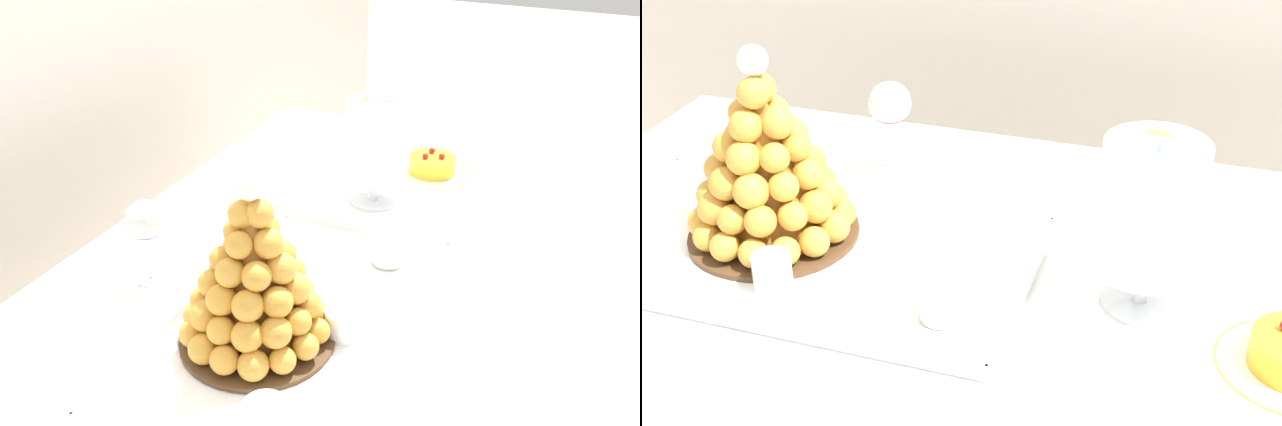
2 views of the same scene
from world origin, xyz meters
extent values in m
cylinder|color=brown|center=(-0.60, 0.40, 0.36)|extent=(0.04, 0.04, 0.71)
cube|color=brown|center=(0.00, 0.00, 0.72)|extent=(1.32, 0.91, 0.02)
cube|color=white|center=(0.00, 0.00, 0.73)|extent=(1.38, 0.97, 0.00)
cube|color=white|center=(0.00, 0.49, 0.56)|extent=(1.38, 0.01, 0.33)
cube|color=white|center=(-0.23, 0.02, 0.74)|extent=(0.63, 0.34, 0.01)
cube|color=white|center=(-0.23, -0.15, 0.75)|extent=(0.63, 0.01, 0.02)
cube|color=white|center=(-0.23, 0.19, 0.75)|extent=(0.63, 0.01, 0.02)
cube|color=white|center=(0.08, 0.02, 0.75)|extent=(0.01, 0.34, 0.02)
cylinder|color=white|center=(-0.23, 0.02, 0.74)|extent=(0.31, 0.31, 0.00)
cylinder|color=#4C331E|center=(-0.29, 0.05, 0.75)|extent=(0.24, 0.24, 0.01)
cone|color=#BA7C2D|center=(-0.29, 0.05, 0.87)|extent=(0.16, 0.16, 0.23)
sphere|color=gold|center=(-0.19, 0.05, 0.78)|extent=(0.05, 0.05, 0.05)
sphere|color=gold|center=(-0.20, 0.09, 0.77)|extent=(0.05, 0.05, 0.05)
sphere|color=gold|center=(-0.23, 0.12, 0.77)|extent=(0.04, 0.04, 0.04)
sphere|color=gold|center=(-0.27, 0.14, 0.78)|extent=(0.05, 0.05, 0.05)
sphere|color=gold|center=(-0.31, 0.14, 0.77)|extent=(0.05, 0.05, 0.05)
sphere|color=gold|center=(-0.35, 0.12, 0.77)|extent=(0.05, 0.05, 0.05)
sphere|color=gold|center=(-0.37, 0.09, 0.77)|extent=(0.05, 0.05, 0.05)
sphere|color=gold|center=(-0.38, 0.05, 0.78)|extent=(0.04, 0.04, 0.04)
sphere|color=gold|center=(-0.37, 0.01, 0.77)|extent=(0.05, 0.05, 0.05)
sphere|color=gold|center=(-0.35, -0.03, 0.77)|extent=(0.04, 0.04, 0.04)
sphere|color=gold|center=(-0.31, -0.05, 0.78)|extent=(0.04, 0.04, 0.04)
sphere|color=gold|center=(-0.27, -0.05, 0.77)|extent=(0.04, 0.04, 0.04)
sphere|color=gold|center=(-0.23, -0.03, 0.77)|extent=(0.04, 0.04, 0.04)
sphere|color=gold|center=(-0.20, 0.01, 0.77)|extent=(0.04, 0.04, 0.04)
sphere|color=gold|center=(-0.22, 0.07, 0.81)|extent=(0.05, 0.05, 0.05)
sphere|color=gold|center=(-0.24, 0.11, 0.81)|extent=(0.04, 0.04, 0.04)
sphere|color=gold|center=(-0.28, 0.12, 0.81)|extent=(0.05, 0.05, 0.05)
sphere|color=gold|center=(-0.32, 0.12, 0.81)|extent=(0.05, 0.05, 0.05)
sphere|color=gold|center=(-0.35, 0.10, 0.81)|extent=(0.05, 0.05, 0.05)
sphere|color=gold|center=(-0.37, 0.06, 0.81)|extent=(0.04, 0.04, 0.04)
sphere|color=gold|center=(-0.36, 0.02, 0.81)|extent=(0.05, 0.05, 0.05)
sphere|color=gold|center=(-0.34, -0.01, 0.81)|extent=(0.05, 0.05, 0.05)
sphere|color=gold|center=(-0.30, -0.03, 0.81)|extent=(0.04, 0.04, 0.04)
sphere|color=gold|center=(-0.26, -0.03, 0.81)|extent=(0.04, 0.04, 0.04)
sphere|color=gold|center=(-0.23, 0.00, 0.81)|extent=(0.04, 0.04, 0.04)
sphere|color=gold|center=(-0.21, 0.03, 0.81)|extent=(0.05, 0.05, 0.05)
sphere|color=gold|center=(-0.24, 0.09, 0.85)|extent=(0.04, 0.04, 0.04)
sphere|color=gold|center=(-0.28, 0.11, 0.85)|extent=(0.04, 0.04, 0.04)
sphere|color=gold|center=(-0.32, 0.10, 0.85)|extent=(0.04, 0.04, 0.04)
sphere|color=gold|center=(-0.35, 0.07, 0.85)|extent=(0.05, 0.05, 0.05)
sphere|color=gold|center=(-0.35, 0.03, 0.85)|extent=(0.05, 0.05, 0.05)
sphere|color=gold|center=(-0.32, -0.01, 0.85)|extent=(0.05, 0.05, 0.05)
sphere|color=gold|center=(-0.28, -0.01, 0.85)|extent=(0.05, 0.05, 0.05)
sphere|color=gold|center=(-0.24, 0.01, 0.85)|extent=(0.04, 0.04, 0.04)
sphere|color=gold|center=(-0.23, 0.05, 0.85)|extent=(0.04, 0.04, 0.04)
sphere|color=gold|center=(-0.27, 0.09, 0.89)|extent=(0.05, 0.05, 0.05)
sphere|color=gold|center=(-0.31, 0.09, 0.89)|extent=(0.04, 0.04, 0.04)
sphere|color=gold|center=(-0.33, 0.06, 0.89)|extent=(0.04, 0.04, 0.04)
sphere|color=gold|center=(-0.33, 0.02, 0.89)|extent=(0.04, 0.04, 0.04)
sphere|color=gold|center=(-0.29, 0.00, 0.89)|extent=(0.05, 0.05, 0.05)
sphere|color=gold|center=(-0.26, 0.02, 0.89)|extent=(0.04, 0.04, 0.04)
sphere|color=gold|center=(-0.24, 0.05, 0.89)|extent=(0.04, 0.04, 0.04)
sphere|color=gold|center=(-0.28, 0.07, 0.92)|extent=(0.04, 0.04, 0.04)
sphere|color=gold|center=(-0.32, 0.05, 0.93)|extent=(0.04, 0.04, 0.04)
sphere|color=gold|center=(-0.29, 0.02, 0.92)|extent=(0.04, 0.04, 0.04)
sphere|color=gold|center=(-0.26, 0.04, 0.93)|extent=(0.05, 0.05, 0.05)
sphere|color=gold|center=(-0.29, 0.06, 0.96)|extent=(0.04, 0.04, 0.04)
sphere|color=gold|center=(-0.29, 0.03, 0.97)|extent=(0.04, 0.04, 0.04)
sphere|color=white|center=(-0.29, 0.05, 1.01)|extent=(0.04, 0.04, 0.04)
cylinder|color=silver|center=(-0.23, -0.07, 0.77)|extent=(0.05, 0.05, 0.05)
cylinder|color=gold|center=(-0.23, -0.07, 0.75)|extent=(0.05, 0.05, 0.02)
cylinder|color=#EAC166|center=(-0.23, -0.07, 0.77)|extent=(0.05, 0.05, 0.01)
sphere|color=brown|center=(-0.23, -0.07, 0.78)|extent=(0.01, 0.01, 0.01)
cylinder|color=silver|center=(0.00, -0.06, 0.77)|extent=(0.06, 0.06, 0.05)
cylinder|color=brown|center=(0.00, -0.06, 0.75)|extent=(0.05, 0.05, 0.02)
cylinder|color=#8C603D|center=(0.00, -0.06, 0.77)|extent=(0.05, 0.05, 0.01)
sphere|color=brown|center=(0.00, -0.07, 0.78)|extent=(0.02, 0.02, 0.02)
cylinder|color=white|center=(0.23, 0.05, 0.74)|extent=(0.10, 0.10, 0.01)
cylinder|color=white|center=(0.23, 0.05, 0.77)|extent=(0.02, 0.02, 0.05)
cylinder|color=white|center=(0.23, 0.05, 0.88)|extent=(0.13, 0.13, 0.17)
cylinder|color=yellow|center=(0.25, 0.06, 0.81)|extent=(0.05, 0.04, 0.04)
cylinder|color=#F9A54C|center=(0.22, 0.06, 0.81)|extent=(0.05, 0.05, 0.03)
cylinder|color=brown|center=(0.21, 0.02, 0.81)|extent=(0.05, 0.05, 0.04)
cylinder|color=#9ED860|center=(0.24, 0.07, 0.83)|extent=(0.05, 0.05, 0.03)
cylinder|color=#F9A54C|center=(0.21, 0.06, 0.83)|extent=(0.06, 0.04, 0.06)
cylinder|color=brown|center=(0.23, 0.03, 0.83)|extent=(0.05, 0.04, 0.05)
cylinder|color=pink|center=(0.23, 0.07, 0.85)|extent=(0.05, 0.04, 0.04)
cylinder|color=#D199D8|center=(0.20, 0.05, 0.85)|extent=(0.04, 0.04, 0.04)
cylinder|color=brown|center=(0.25, 0.02, 0.85)|extent=(0.05, 0.05, 0.03)
cylinder|color=pink|center=(0.22, 0.06, 0.87)|extent=(0.06, 0.05, 0.06)
cylinder|color=#72B2E0|center=(0.22, 0.04, 0.87)|extent=(0.05, 0.05, 0.03)
cylinder|color=yellow|center=(0.24, 0.04, 0.87)|extent=(0.06, 0.04, 0.06)
cylinder|color=brown|center=(0.21, 0.06, 0.89)|extent=(0.06, 0.04, 0.06)
cylinder|color=yellow|center=(0.22, 0.02, 0.89)|extent=(0.05, 0.04, 0.05)
cylinder|color=#72B2E0|center=(0.24, 0.06, 0.89)|extent=(0.06, 0.04, 0.06)
cylinder|color=yellow|center=(0.20, 0.06, 0.91)|extent=(0.05, 0.04, 0.05)
cylinder|color=yellow|center=(0.23, 0.03, 0.91)|extent=(0.06, 0.05, 0.05)
cylinder|color=pink|center=(0.25, 0.07, 0.91)|extent=(0.06, 0.05, 0.06)
cylinder|color=yellow|center=(0.19, 0.04, 0.93)|extent=(0.04, 0.04, 0.04)
cylinder|color=#9ED860|center=(0.24, 0.03, 0.93)|extent=(0.05, 0.05, 0.04)
cylinder|color=#D199D8|center=(0.24, 0.05, 0.93)|extent=(0.05, 0.04, 0.04)
cylinder|color=#F9A54C|center=(0.21, 0.08, 0.93)|extent=(0.05, 0.05, 0.04)
cylinder|color=#72B2E0|center=(0.22, 0.03, 0.95)|extent=(0.04, 0.04, 0.04)
cylinder|color=yellow|center=(0.25, 0.06, 0.95)|extent=(0.05, 0.05, 0.02)
cylinder|color=#F9A54C|center=(0.22, 0.06, 0.95)|extent=(0.05, 0.05, 0.04)
cylinder|color=silver|center=(-0.21, 0.30, 0.74)|extent=(0.06, 0.06, 0.00)
cylinder|color=silver|center=(-0.21, 0.30, 0.78)|extent=(0.01, 0.01, 0.08)
sphere|color=silver|center=(-0.21, 0.30, 0.85)|extent=(0.07, 0.07, 0.07)
cylinder|color=maroon|center=(-0.21, 0.30, 0.85)|extent=(0.05, 0.05, 0.03)
camera|label=1|loc=(-1.01, -0.38, 1.42)|focal=38.46mm
camera|label=2|loc=(0.28, -0.86, 1.38)|focal=47.90mm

